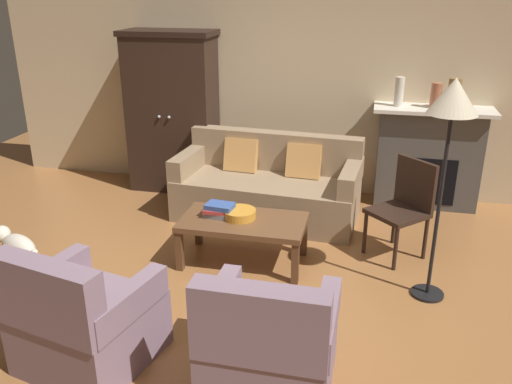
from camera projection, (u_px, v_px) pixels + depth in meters
ground_plane at (243, 294)px, 4.34m from camera, size 9.60×9.60×0.00m
back_wall at (295, 72)px, 6.15m from camera, size 7.20×0.10×2.80m
fireplace at (428, 157)px, 5.90m from camera, size 1.26×0.48×1.12m
armoire at (173, 112)px, 6.30m from camera, size 1.06×0.57×1.87m
couch at (268, 188)px, 5.70m from camera, size 1.98×1.00×0.86m
coffee_table at (243, 225)px, 4.71m from camera, size 1.10×0.60×0.42m
fruit_bowl at (239, 214)px, 4.72m from camera, size 0.29×0.29×0.08m
book_stack at (219, 210)px, 4.74m from camera, size 0.26×0.20×0.12m
mantel_vase_cream at (399, 92)px, 5.71m from camera, size 0.10×0.10×0.31m
mantel_vase_terracotta at (436, 95)px, 5.64m from camera, size 0.11×0.11×0.26m
mantel_vase_bronze at (454, 94)px, 5.59m from camera, size 0.14×0.14×0.32m
armchair_near_left at (84, 322)px, 3.45m from camera, size 0.91×0.92×0.88m
armchair_near_right at (269, 347)px, 3.22m from camera, size 0.78×0.78×0.88m
side_chair_wooden at (405, 203)px, 4.82m from camera, size 0.62×0.62×0.90m
floor_lamp at (452, 110)px, 3.78m from camera, size 0.36×0.36×1.75m
dog at (17, 247)px, 4.59m from camera, size 0.54×0.34×0.39m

